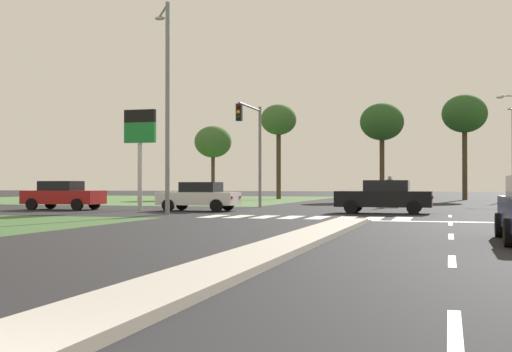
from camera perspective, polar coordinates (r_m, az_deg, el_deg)
ground_plane at (r=33.28m, az=9.95°, el=-3.09°), size 200.00×200.00×0.00m
grass_verge_far_left at (r=64.45m, az=-10.80°, el=-1.92°), size 35.00×35.00×0.01m
median_island_near at (r=14.55m, az=2.12°, el=-5.94°), size 1.20×22.00×0.14m
median_island_far at (r=58.18m, az=12.50°, el=-1.99°), size 1.20×36.00×0.14m
lane_dash_near at (r=6.94m, az=16.36°, el=-12.26°), size 0.14×2.00×0.01m
lane_dash_second at (r=12.88m, az=16.15°, el=-6.89°), size 0.14×2.00×0.01m
lane_dash_third at (r=18.85m, az=16.07°, el=-4.91°), size 0.14×2.00×0.01m
lane_dash_fourth at (r=24.84m, az=16.03°, el=-3.89°), size 0.14×2.00×0.01m
lane_dash_fifth at (r=30.83m, az=16.00°, el=-3.26°), size 0.14×2.00×0.01m
stop_bar_near at (r=26.11m, az=16.68°, el=-3.73°), size 6.40×0.50×0.01m
crosswalk_bar_near at (r=29.59m, az=-3.57°, el=-3.39°), size 0.70×2.80×0.01m
crosswalk_bar_second at (r=29.23m, az=-1.44°, el=-3.43°), size 0.70×2.80×0.01m
crosswalk_bar_third at (r=28.91m, az=0.74°, el=-3.46°), size 0.70×2.80×0.01m
crosswalk_bar_fourth at (r=28.63m, az=2.97°, el=-3.49°), size 0.70×2.80×0.01m
crosswalk_bar_fifth at (r=28.39m, az=5.23°, el=-3.51°), size 0.70×2.80×0.01m
crosswalk_bar_sixth at (r=28.20m, az=7.54°, el=-3.52°), size 0.70×2.80×0.01m
crosswalk_bar_seventh at (r=28.06m, az=9.86°, el=-3.53°), size 0.70×2.80×0.01m
crosswalk_bar_eighth at (r=27.96m, az=12.21°, el=-3.54°), size 0.70×2.80×0.01m
car_white_near at (r=35.56m, az=-4.80°, el=-1.70°), size 4.14×2.09×1.51m
car_black_second at (r=33.06m, az=10.73°, el=-1.70°), size 4.56×2.08×1.59m
car_red_fourth at (r=38.65m, az=-15.92°, el=-1.55°), size 4.36×2.03×1.57m
traffic_signal_far_left at (r=39.76m, az=-0.28°, el=3.32°), size 0.32×4.60×6.12m
street_lamp_second at (r=31.76m, az=-7.51°, el=6.66°), size 1.63×2.18×9.77m
pedestrian_at_median at (r=41.34m, az=11.17°, el=-0.93°), size 0.34×0.34×1.78m
fuel_price_totem at (r=37.40m, az=-9.72°, el=3.26°), size 1.80×0.24×5.45m
treeline_near at (r=64.39m, az=-3.63°, el=2.85°), size 3.52×3.52×6.92m
treeline_second at (r=64.35m, az=1.91°, el=4.63°), size 3.40×3.40×8.96m
treeline_third at (r=60.36m, az=10.54°, el=4.42°), size 3.82×3.82×8.48m
treeline_fourth at (r=63.35m, az=17.12°, el=4.94°), size 3.98×3.98×9.38m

